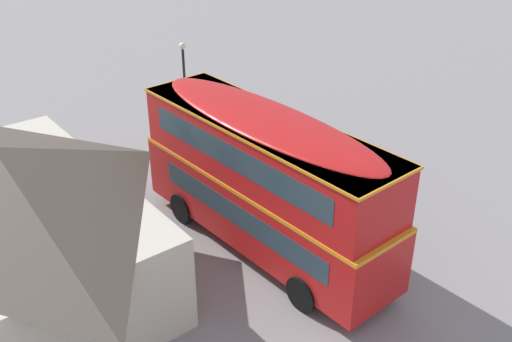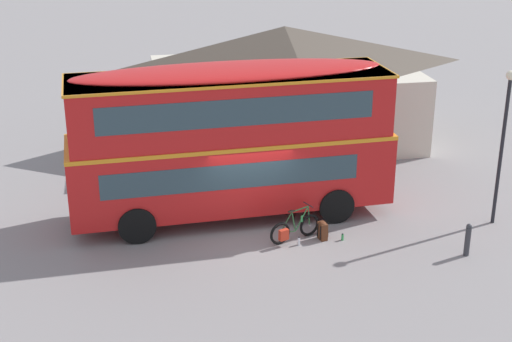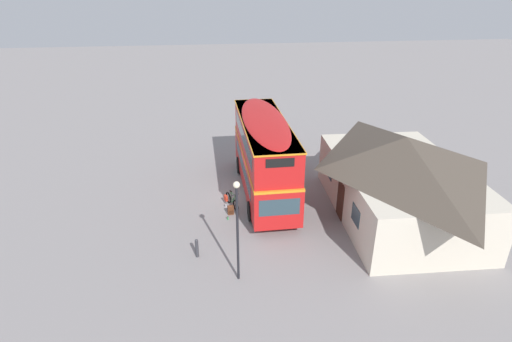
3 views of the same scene
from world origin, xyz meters
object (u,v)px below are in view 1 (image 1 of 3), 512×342
object	(u,v)px
touring_bicycle	(282,198)
kerb_bollard	(246,140)
water_bottle_clear_plastic	(286,201)
street_lamp	(185,85)
backpack_on_ground	(268,190)
double_decker_bus	(264,177)
water_bottle_green_metal	(263,188)

from	to	relation	value
touring_bicycle	kerb_bollard	xyz separation A→B (m)	(4.50, -1.91, 0.13)
water_bottle_clear_plastic	street_lamp	distance (m)	6.83
touring_bicycle	backpack_on_ground	xyz separation A→B (m)	(0.85, -0.09, -0.08)
touring_bicycle	water_bottle_clear_plastic	xyz separation A→B (m)	(0.08, -0.31, -0.25)
touring_bicycle	street_lamp	xyz separation A→B (m)	(6.30, -0.10, 2.56)
water_bottle_clear_plastic	touring_bicycle	bearing A→B (deg)	104.22
double_decker_bus	water_bottle_clear_plastic	world-z (taller)	double_decker_bus
touring_bicycle	kerb_bollard	bearing A→B (deg)	-22.93
water_bottle_green_metal	street_lamp	distance (m)	5.66
kerb_bollard	street_lamp	bearing A→B (deg)	45.18
backpack_on_ground	water_bottle_clear_plastic	distance (m)	0.82
backpack_on_ground	double_decker_bus	bearing A→B (deg)	136.55
street_lamp	double_decker_bus	bearing A→B (deg)	164.23
water_bottle_clear_plastic	kerb_bollard	size ratio (longest dim) A/B	0.26
touring_bicycle	street_lamp	size ratio (longest dim) A/B	0.35
double_decker_bus	backpack_on_ground	xyz separation A→B (m)	(2.30, -2.18, -2.35)
backpack_on_ground	street_lamp	bearing A→B (deg)	-0.12
double_decker_bus	water_bottle_clear_plastic	size ratio (longest dim) A/B	39.20
double_decker_bus	kerb_bollard	world-z (taller)	double_decker_bus
touring_bicycle	water_bottle_clear_plastic	distance (m)	0.41
backpack_on_ground	water_bottle_clear_plastic	xyz separation A→B (m)	(-0.77, -0.22, -0.17)
kerb_bollard	water_bottle_green_metal	bearing A→B (deg)	152.27
water_bottle_green_metal	backpack_on_ground	bearing A→B (deg)	161.12
water_bottle_clear_plastic	kerb_bollard	xyz separation A→B (m)	(4.43, -1.60, 0.38)
touring_bicycle	street_lamp	world-z (taller)	street_lamp
backpack_on_ground	water_bottle_green_metal	xyz separation A→B (m)	(0.56, -0.19, -0.19)
double_decker_bus	touring_bicycle	world-z (taller)	double_decker_bus
double_decker_bus	touring_bicycle	xyz separation A→B (m)	(1.45, -2.09, -2.27)
water_bottle_clear_plastic	water_bottle_green_metal	bearing A→B (deg)	1.26
double_decker_bus	kerb_bollard	xyz separation A→B (m)	(5.95, -3.99, -2.14)
double_decker_bus	water_bottle_green_metal	xyz separation A→B (m)	(2.85, -2.37, -2.55)
double_decker_bus	water_bottle_green_metal	size ratio (longest dim) A/B	47.23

